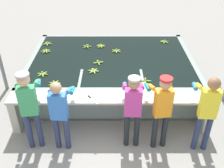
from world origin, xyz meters
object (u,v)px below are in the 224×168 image
Objects in this scene: worker_0 at (30,104)px; worker_1 at (60,110)px; banana_bunch_floating_7 at (117,51)px; banana_bunch_floating_10 at (47,51)px; banana_bunch_floating_5 at (88,46)px; banana_bunch_floating_6 at (99,62)px; banana_bunch_floating_3 at (146,81)px; banana_bunch_floating_8 at (101,46)px; banana_bunch_floating_9 at (48,44)px; banana_bunch_floating_4 at (43,74)px; worker_3 at (163,106)px; knife_1 at (141,94)px; worker_4 at (208,108)px; banana_bunch_floating_2 at (94,71)px; worker_2 at (133,106)px; banana_bunch_floating_0 at (55,83)px; knife_0 at (92,98)px; banana_bunch_floating_1 at (165,42)px.

worker_1 is at bearing -2.92° from worker_0.
banana_bunch_floating_7 is 1.94m from banana_bunch_floating_10.
banana_bunch_floating_6 is at bearing -69.09° from banana_bunch_floating_5.
banana_bunch_floating_3 is 2.15m from banana_bunch_floating_8.
banana_bunch_floating_6 is (1.19, 1.99, -0.20)m from worker_0.
banana_bunch_floating_4 is at bearing -82.04° from banana_bunch_floating_9.
banana_bunch_floating_4 is at bearing 114.22° from worker_1.
banana_bunch_floating_6 is at bearing -91.52° from banana_bunch_floating_8.
banana_bunch_floating_8 is at bearing 112.85° from worker_3.
knife_1 is at bearing -107.32° from banana_bunch_floating_3.
banana_bunch_floating_7 is (-0.82, 2.67, -0.14)m from worker_3.
banana_bunch_floating_4 is 2.16m from banana_bunch_floating_7.
banana_bunch_floating_7 is at bearing 102.69° from knife_1.
worker_0 is at bearing 178.92° from worker_4.
banana_bunch_floating_8 is at bearing -5.90° from banana_bunch_floating_9.
banana_bunch_floating_6 is at bearing 72.48° from worker_1.
banana_bunch_floating_7 is (0.56, 1.10, 0.00)m from banana_bunch_floating_2.
banana_bunch_floating_10 is (-1.94, -0.02, -0.00)m from banana_bunch_floating_7.
banana_bunch_floating_6 is 0.83m from banana_bunch_floating_7.
worker_3 reaches higher than banana_bunch_floating_2.
worker_0 is 5.15× the size of knife_1.
worker_2 is 3.04m from banana_bunch_floating_8.
banana_bunch_floating_3 is at bearing -7.17° from banana_bunch_floating_4.
banana_bunch_floating_3 is 1.40m from banana_bunch_floating_6.
worker_0 reaches higher than banana_bunch_floating_8.
worker_3 is 3.24m from banana_bunch_floating_8.
banana_bunch_floating_5 is at bearing 110.91° from banana_bunch_floating_6.
banana_bunch_floating_0 is at bearing -115.85° from banana_bunch_floating_8.
banana_bunch_floating_9 is at bearing 105.61° from banana_bunch_floating_0.
banana_bunch_floating_3 is (2.29, 1.12, -0.20)m from worker_0.
banana_bunch_floating_9 is (-0.34, 3.15, -0.20)m from worker_0.
banana_bunch_floating_5 is 0.99× the size of banana_bunch_floating_7.
banana_bunch_floating_0 is 1.01× the size of banana_bunch_floating_5.
banana_bunch_floating_9 is 0.98× the size of banana_bunch_floating_10.
knife_0 is at bearing -172.14° from knife_1.
knife_1 is (1.01, 0.14, 0.00)m from knife_0.
knife_1 is at bearing -46.01° from banana_bunch_floating_9.
banana_bunch_floating_6 is at bearing 76.89° from banana_bunch_floating_2.
banana_bunch_floating_2 is 1.01× the size of banana_bunch_floating_6.
banana_bunch_floating_2 is 0.85× the size of knife_1.
worker_4 reaches higher than knife_1.
banana_bunch_floating_3 is at bearing 99.47° from worker_3.
knife_0 is at bearing -88.97° from banana_bunch_floating_2.
banana_bunch_floating_2 and banana_bunch_floating_9 have the same top height.
banana_bunch_floating_1 is 1.00× the size of banana_bunch_floating_2.
worker_0 is at bearing -133.19° from banana_bunch_floating_1.
banana_bunch_floating_1 and banana_bunch_floating_4 have the same top height.
banana_bunch_floating_0 is 1.02m from knife_0.
worker_2 is 2.09m from banana_bunch_floating_6.
worker_2 reaches higher than banana_bunch_floating_6.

